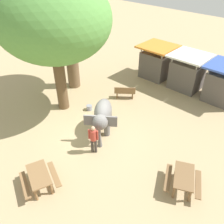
# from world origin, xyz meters

# --- Properties ---
(ground_plane) EXTENTS (60.00, 60.00, 0.00)m
(ground_plane) POSITION_xyz_m (0.00, 0.00, 0.00)
(ground_plane) COLOR tan
(elephant) EXTENTS (2.28, 2.41, 1.76)m
(elephant) POSITION_xyz_m (0.10, 0.42, 1.12)
(elephant) COLOR slate
(elephant) RESTS_ON ground_plane
(person_handler) EXTENTS (0.45, 0.32, 1.62)m
(person_handler) POSITION_xyz_m (0.89, -1.02, 0.95)
(person_handler) COLOR #3F3833
(person_handler) RESTS_ON ground_plane
(shade_tree_main) EXTENTS (4.47, 4.10, 7.29)m
(shade_tree_main) POSITION_xyz_m (-5.13, 2.77, 5.52)
(shade_tree_main) COLOR brown
(shade_tree_main) RESTS_ON ground_plane
(shade_tree_secondary) EXTENTS (6.52, 5.97, 7.81)m
(shade_tree_secondary) POSITION_xyz_m (-3.46, 0.48, 5.47)
(shade_tree_secondary) COLOR brown
(shade_tree_secondary) RESTS_ON ground_plane
(wooden_bench) EXTENTS (1.34, 1.19, 0.88)m
(wooden_bench) POSITION_xyz_m (-1.26, 3.93, 0.47)
(wooden_bench) COLOR brown
(wooden_bench) RESTS_ON ground_plane
(picnic_table_near) EXTENTS (1.92, 1.91, 0.78)m
(picnic_table_near) POSITION_xyz_m (0.71, -4.03, 0.59)
(picnic_table_near) COLOR olive
(picnic_table_near) RESTS_ON ground_plane
(picnic_table_far) EXTENTS (1.99, 2.00, 0.78)m
(picnic_table_far) POSITION_xyz_m (5.23, 0.02, 0.59)
(picnic_table_far) COLOR brown
(picnic_table_far) RESTS_ON ground_plane
(market_stall_orange) EXTENTS (2.50, 2.50, 2.52)m
(market_stall_orange) POSITION_xyz_m (-1.58, 8.03, 1.14)
(market_stall_orange) COLOR #59514C
(market_stall_orange) RESTS_ON ground_plane
(market_stall_white) EXTENTS (2.50, 2.50, 2.52)m
(market_stall_white) POSITION_xyz_m (1.02, 8.03, 1.14)
(market_stall_white) COLOR #59514C
(market_stall_white) RESTS_ON ground_plane
(market_stall_blue) EXTENTS (2.50, 2.50, 2.52)m
(market_stall_blue) POSITION_xyz_m (3.62, 8.03, 1.14)
(market_stall_blue) COLOR #59514C
(market_stall_blue) RESTS_ON ground_plane
(feed_bucket) EXTENTS (0.36, 0.36, 0.32)m
(feed_bucket) POSITION_xyz_m (-2.02, 1.36, 0.16)
(feed_bucket) COLOR gray
(feed_bucket) RESTS_ON ground_plane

